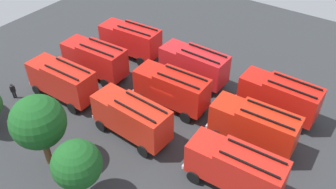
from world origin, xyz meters
name	(u,v)px	position (x,y,z in m)	size (l,w,h in m)	color
ground_plane	(168,106)	(0.00, 0.00, 0.00)	(54.77, 54.77, 0.00)	#2D3033
fire_truck_0	(279,96)	(-8.84, -4.74, 2.15)	(7.25, 2.87, 3.88)	red
fire_truck_1	(194,64)	(0.14, -4.76, 2.15)	(7.26, 2.90, 3.88)	red
fire_truck_2	(131,39)	(8.65, -5.04, 2.15)	(7.32, 3.06, 3.88)	red
fire_truck_3	(254,125)	(-8.55, 0.05, 2.15)	(7.27, 2.94, 3.88)	red
fire_truck_4	(172,88)	(-0.28, -0.22, 2.15)	(7.27, 2.93, 3.88)	red
fire_truck_5	(95,58)	(9.10, 0.15, 2.15)	(7.29, 2.99, 3.88)	red
fire_truck_6	(236,167)	(-9.32, 4.91, 2.15)	(7.28, 2.96, 3.88)	red
fire_truck_7	(132,117)	(0.20, 4.99, 2.15)	(7.32, 3.06, 3.88)	red
fire_truck_8	(62,80)	(8.95, 4.70, 2.15)	(7.24, 2.84, 3.88)	red
firefighter_0	(239,106)	(-5.99, -2.79, 1.00)	(0.43, 0.29, 1.77)	black
firefighter_1	(180,55)	(3.28, -7.00, 0.92)	(0.48, 0.44, 1.66)	black
firefighter_2	(277,128)	(-9.92, -2.01, 0.97)	(0.40, 0.48, 1.73)	black
firefighter_3	(13,91)	(13.03, 7.58, 0.90)	(0.48, 0.44, 1.62)	black
tree_0	(77,165)	(-0.97, 11.97, 3.60)	(3.46, 3.46, 5.36)	brown
tree_1	(38,122)	(3.76, 11.13, 4.30)	(4.12, 4.12, 6.39)	brown
traffic_cone_0	(260,167)	(-10.32, 2.20, 0.29)	(0.41, 0.41, 0.58)	#F2600C
traffic_cone_1	(73,78)	(10.52, 2.31, 0.28)	(0.40, 0.40, 0.57)	#F2600C
traffic_cone_2	(117,98)	(4.47, 2.21, 0.33)	(0.46, 0.46, 0.66)	#F2600C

